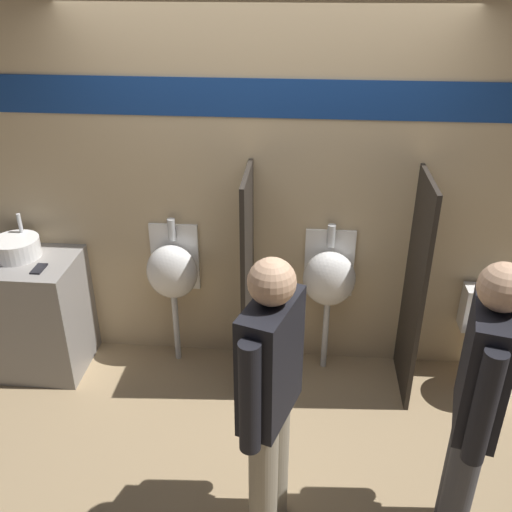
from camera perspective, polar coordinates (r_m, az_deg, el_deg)
ground_plane at (r=4.07m, az=-0.22°, el=-14.34°), size 16.00×16.00×0.00m
display_wall at (r=3.87m, az=0.57°, el=7.02°), size 4.49×0.07×2.70m
sink_counter at (r=4.49m, az=-22.56°, el=-5.31°), size 0.92×0.56×0.88m
sink_basin at (r=4.28m, az=-22.85°, el=0.77°), size 0.32×0.32×0.27m
cell_phone at (r=4.07m, az=-20.89°, el=-1.20°), size 0.07×0.14×0.01m
divider_near_counter at (r=3.85m, az=-0.86°, el=-2.71°), size 0.03×0.56×1.56m
divider_mid at (r=3.91m, az=15.53°, el=-3.34°), size 0.03×0.56×1.56m
urinal_near_counter at (r=4.09m, az=-8.35°, el=-1.54°), size 0.37×0.25×1.13m
urinal_far at (r=4.00m, az=7.31°, el=-2.22°), size 0.37×0.25×1.13m
toilet at (r=4.29m, az=22.10°, el=-9.21°), size 0.38×0.54×0.86m
person_in_vest at (r=2.77m, az=1.42°, el=-13.72°), size 0.30×0.54×1.62m
person_with_lanyard at (r=2.91m, az=21.17°, el=-13.54°), size 0.27×0.56×1.63m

